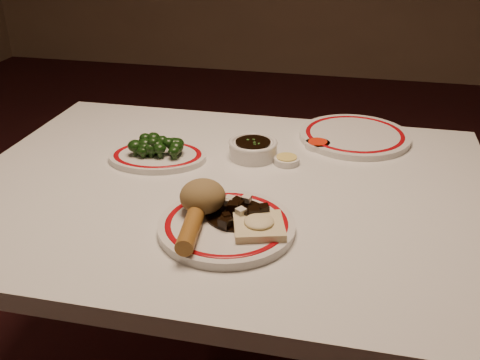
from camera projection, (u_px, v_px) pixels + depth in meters
name	position (u px, v px, depth m)	size (l,w,h in m)	color
dining_table	(227.00, 219.00, 1.25)	(1.20, 0.90, 0.75)	white
main_plate	(227.00, 226.00, 1.04)	(0.32, 0.32, 0.02)	silver
rice_mound	(203.00, 196.00, 1.06)	(0.09, 0.09, 0.07)	olive
spring_roll	(190.00, 230.00, 0.98)	(0.03, 0.03, 0.12)	#986425
fried_wonton	(259.00, 225.00, 1.00)	(0.12, 0.12, 0.03)	beige
stirfry_heap	(238.00, 212.00, 1.05)	(0.13, 0.13, 0.03)	black
broccoli_plate	(158.00, 156.00, 1.32)	(0.27, 0.24, 0.02)	silver
broccoli_pile	(156.00, 145.00, 1.31)	(0.13, 0.10, 0.05)	#23471C
soy_bowl	(253.00, 150.00, 1.33)	(0.12, 0.12, 0.04)	silver
sweet_sour_dish	(317.00, 145.00, 1.39)	(0.06, 0.06, 0.02)	silver
mustard_dish	(287.00, 160.00, 1.30)	(0.06, 0.06, 0.02)	silver
far_plate	(355.00, 136.00, 1.44)	(0.36, 0.36, 0.02)	silver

